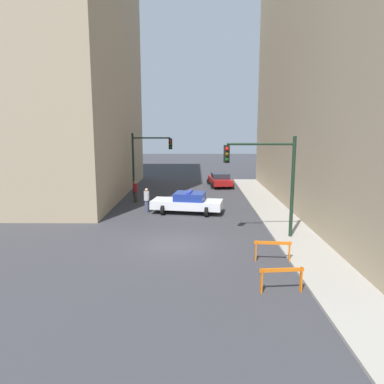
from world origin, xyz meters
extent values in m
plane|color=#38383D|center=(0.00, 0.00, 0.00)|extent=(120.00, 120.00, 0.00)
cube|color=#9E998E|center=(6.20, 0.00, 0.06)|extent=(2.40, 44.00, 0.12)
cube|color=tan|center=(-12.00, 14.00, 12.19)|extent=(14.00, 20.00, 24.37)
cylinder|color=black|center=(5.90, 1.06, 2.72)|extent=(0.18, 0.18, 5.20)
cylinder|color=black|center=(4.20, 1.06, 4.92)|extent=(3.40, 0.12, 0.12)
cube|color=black|center=(2.50, 1.06, 4.42)|extent=(0.30, 0.22, 0.90)
sphere|color=red|center=(2.50, 0.92, 4.69)|extent=(0.18, 0.18, 0.18)
sphere|color=#4C3D0C|center=(2.50, 0.92, 4.42)|extent=(0.18, 0.18, 0.18)
sphere|color=#0C4219|center=(2.50, 0.92, 4.15)|extent=(0.18, 0.18, 0.18)
cylinder|color=black|center=(-4.40, 13.89, 2.60)|extent=(0.18, 0.18, 5.20)
cylinder|color=black|center=(-2.80, 13.89, 4.80)|extent=(3.20, 0.12, 0.12)
cube|color=black|center=(-1.20, 13.89, 4.30)|extent=(0.30, 0.22, 0.90)
sphere|color=red|center=(-1.20, 13.75, 4.57)|extent=(0.18, 0.18, 0.18)
sphere|color=#4C3D0C|center=(-1.20, 13.75, 4.30)|extent=(0.18, 0.18, 0.18)
sphere|color=#0C4219|center=(-1.20, 13.75, 4.03)|extent=(0.18, 0.18, 0.18)
cube|color=white|center=(0.35, 6.81, 0.60)|extent=(4.94, 2.62, 0.55)
cube|color=navy|center=(0.54, 6.78, 1.14)|extent=(2.22, 1.94, 0.52)
cylinder|color=black|center=(-1.23, 6.22, 0.33)|extent=(0.33, 0.69, 0.66)
cylinder|color=black|center=(-0.94, 7.89, 0.33)|extent=(0.33, 0.69, 0.66)
cylinder|color=black|center=(1.64, 5.72, 0.33)|extent=(0.33, 0.69, 0.66)
cylinder|color=black|center=(1.93, 7.40, 0.33)|extent=(0.33, 0.69, 0.66)
cube|color=#2633BF|center=(0.54, 6.78, 1.46)|extent=(0.43, 1.40, 0.12)
cube|color=maroon|center=(3.30, 18.00, 0.57)|extent=(2.22, 4.46, 0.52)
cube|color=#232833|center=(3.32, 17.83, 1.07)|extent=(1.75, 1.95, 0.48)
cylinder|color=black|center=(2.34, 19.24, 0.31)|extent=(0.64, 0.28, 0.62)
cylinder|color=black|center=(3.99, 19.41, 0.31)|extent=(0.64, 0.28, 0.62)
cylinder|color=black|center=(2.61, 16.59, 0.31)|extent=(0.64, 0.28, 0.62)
cylinder|color=black|center=(4.25, 16.76, 0.31)|extent=(0.64, 0.28, 0.62)
cylinder|color=#474C66|center=(-2.40, 6.97, 0.41)|extent=(0.39, 0.39, 0.82)
cylinder|color=#B2B2B7|center=(-2.40, 6.97, 1.13)|extent=(0.51, 0.51, 0.62)
sphere|color=tan|center=(-2.40, 6.97, 1.55)|extent=(0.31, 0.31, 0.22)
cylinder|color=#382D23|center=(-3.71, 10.35, 0.41)|extent=(0.30, 0.30, 0.82)
cylinder|color=maroon|center=(-3.71, 10.35, 1.13)|extent=(0.39, 0.39, 0.62)
sphere|color=tan|center=(-3.71, 10.35, 1.55)|extent=(0.24, 0.24, 0.22)
cube|color=orange|center=(3.98, -5.38, 0.83)|extent=(1.60, 0.20, 0.14)
cube|color=orange|center=(3.26, -5.45, 0.45)|extent=(0.07, 0.16, 0.90)
cube|color=orange|center=(4.69, -5.31, 0.45)|extent=(0.07, 0.16, 0.90)
cube|color=orange|center=(4.29, -2.30, 0.83)|extent=(1.60, 0.18, 0.14)
cube|color=orange|center=(3.57, -2.25, 0.45)|extent=(0.06, 0.16, 0.90)
cube|color=orange|center=(5.00, -2.36, 0.45)|extent=(0.06, 0.16, 0.90)
camera|label=1|loc=(0.93, -17.88, 5.85)|focal=35.00mm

